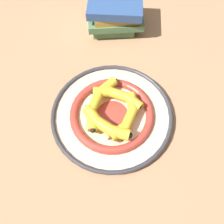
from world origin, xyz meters
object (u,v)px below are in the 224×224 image
(banana_c, at_px, (99,101))
(banana_d, at_px, (104,124))
(decorative_bowl, at_px, (112,115))
(banana_b, at_px, (119,96))
(banana_a, at_px, (127,118))
(book_stack, at_px, (114,14))

(banana_c, bearing_deg, banana_d, 33.68)
(banana_d, bearing_deg, decorative_bowl, 99.91)
(banana_b, xyz_separation_m, banana_d, (-0.04, -0.10, 0.00))
(banana_a, relative_size, banana_b, 0.99)
(banana_a, bearing_deg, banana_b, 39.08)
(banana_c, distance_m, banana_d, 0.08)
(banana_c, relative_size, book_stack, 0.94)
(banana_b, bearing_deg, banana_d, 85.79)
(banana_d, distance_m, book_stack, 0.44)
(banana_b, relative_size, banana_d, 1.11)
(decorative_bowl, height_order, banana_c, banana_c)
(banana_b, height_order, banana_c, same)
(banana_d, bearing_deg, book_stack, 121.07)
(banana_d, xyz_separation_m, book_stack, (0.00, 0.44, 0.02))
(decorative_bowl, bearing_deg, banana_c, 147.82)
(decorative_bowl, xyz_separation_m, banana_b, (0.02, 0.05, 0.03))
(decorative_bowl, relative_size, book_stack, 1.76)
(decorative_bowl, bearing_deg, banana_a, -29.00)
(banana_a, xyz_separation_m, book_stack, (-0.06, 0.42, 0.02))
(banana_c, bearing_deg, decorative_bowl, 74.35)
(banana_a, bearing_deg, banana_d, 130.69)
(banana_b, bearing_deg, book_stack, -66.78)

